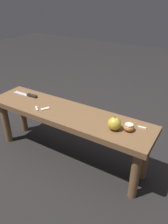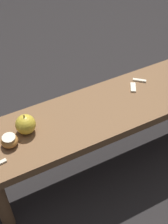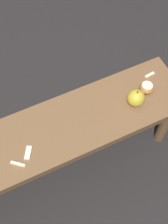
% 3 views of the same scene
% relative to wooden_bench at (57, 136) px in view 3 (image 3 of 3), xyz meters
% --- Properties ---
extents(ground_plane, '(8.00, 8.00, 0.00)m').
position_rel_wooden_bench_xyz_m(ground_plane, '(0.00, 0.00, -0.34)').
color(ground_plane, black).
extents(wooden_bench, '(1.23, 0.31, 0.40)m').
position_rel_wooden_bench_xyz_m(wooden_bench, '(0.00, 0.00, 0.00)').
color(wooden_bench, brown).
rests_on(wooden_bench, ground_plane).
extents(apple_whole, '(0.08, 0.08, 0.09)m').
position_rel_wooden_bench_xyz_m(apple_whole, '(0.37, -0.03, 0.11)').
color(apple_whole, gold).
rests_on(apple_whole, wooden_bench).
extents(apple_cut, '(0.07, 0.07, 0.04)m').
position_rel_wooden_bench_xyz_m(apple_cut, '(0.45, 0.01, 0.09)').
color(apple_cut, '#B27233').
rests_on(apple_cut, wooden_bench).
extents(apple_slice_near_knife, '(0.05, 0.06, 0.01)m').
position_rel_wooden_bench_xyz_m(apple_slice_near_knife, '(-0.15, -0.05, 0.07)').
color(apple_slice_near_knife, beige).
rests_on(apple_slice_near_knife, wooden_bench).
extents(apple_slice_center, '(0.05, 0.02, 0.01)m').
position_rel_wooden_bench_xyz_m(apple_slice_center, '(0.51, 0.07, 0.07)').
color(apple_slice_center, beige).
rests_on(apple_slice_center, wooden_bench).
extents(apple_slice_near_bowl, '(0.06, 0.05, 0.01)m').
position_rel_wooden_bench_xyz_m(apple_slice_near_bowl, '(-0.20, -0.08, 0.07)').
color(apple_slice_near_bowl, beige).
rests_on(apple_slice_near_bowl, wooden_bench).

